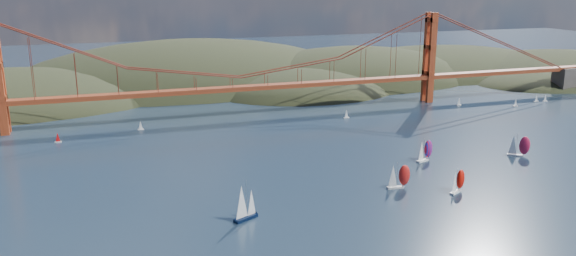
# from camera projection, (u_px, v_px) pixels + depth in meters

# --- Properties ---
(headlands) EXTENTS (725.00, 225.00, 96.00)m
(headlands) POSITION_uv_depth(u_px,v_px,m) (268.00, 98.00, 423.12)
(headlands) COLOR black
(headlands) RESTS_ON ground
(bridge) EXTENTS (552.00, 12.00, 55.00)m
(bridge) POSITION_uv_depth(u_px,v_px,m) (237.00, 59.00, 307.22)
(bridge) COLOR maroon
(bridge) RESTS_ON ground
(sloop_navy) EXTENTS (9.08, 7.20, 13.23)m
(sloop_navy) POSITION_uv_depth(u_px,v_px,m) (245.00, 203.00, 177.52)
(sloop_navy) COLOR black
(sloop_navy) RESTS_ON ground
(racer_0) EXTENTS (8.78, 3.82, 9.96)m
(racer_0) POSITION_uv_depth(u_px,v_px,m) (398.00, 176.00, 204.95)
(racer_0) COLOR silver
(racer_0) RESTS_ON ground
(racer_1) EXTENTS (8.14, 6.07, 9.18)m
(racer_1) POSITION_uv_depth(u_px,v_px,m) (458.00, 181.00, 200.96)
(racer_1) COLOR white
(racer_1) RESTS_ON ground
(racer_2) EXTENTS (8.92, 7.54, 10.30)m
(racer_2) POSITION_uv_depth(u_px,v_px,m) (519.00, 145.00, 242.19)
(racer_2) COLOR white
(racer_2) RESTS_ON ground
(racer_rwb) EXTENTS (8.96, 5.76, 10.01)m
(racer_rwb) POSITION_uv_depth(u_px,v_px,m) (425.00, 150.00, 235.73)
(racer_rwb) COLOR white
(racer_rwb) RESTS_ON ground
(distant_boat_2) EXTENTS (3.00, 2.00, 4.70)m
(distant_boat_2) POSITION_uv_depth(u_px,v_px,m) (58.00, 138.00, 263.24)
(distant_boat_2) COLOR silver
(distant_boat_2) RESTS_ON ground
(distant_boat_3) EXTENTS (3.00, 2.00, 4.70)m
(distant_boat_3) POSITION_uv_depth(u_px,v_px,m) (141.00, 125.00, 285.15)
(distant_boat_3) COLOR silver
(distant_boat_3) RESTS_ON ground
(distant_boat_4) EXTENTS (3.00, 2.00, 4.70)m
(distant_boat_4) POSITION_uv_depth(u_px,v_px,m) (459.00, 101.00, 341.21)
(distant_boat_4) COLOR silver
(distant_boat_4) RESTS_ON ground
(distant_boat_5) EXTENTS (3.00, 2.00, 4.70)m
(distant_boat_5) POSITION_uv_depth(u_px,v_px,m) (516.00, 102.00, 338.18)
(distant_boat_5) COLOR silver
(distant_boat_5) RESTS_ON ground
(distant_boat_6) EXTENTS (3.00, 2.00, 4.70)m
(distant_boat_6) POSITION_uv_depth(u_px,v_px,m) (536.00, 98.00, 351.28)
(distant_boat_6) COLOR silver
(distant_boat_6) RESTS_ON ground
(distant_boat_7) EXTENTS (3.00, 2.00, 4.70)m
(distant_boat_7) POSITION_uv_depth(u_px,v_px,m) (545.00, 98.00, 351.43)
(distant_boat_7) COLOR silver
(distant_boat_7) RESTS_ON ground
(distant_boat_8) EXTENTS (3.00, 2.00, 4.70)m
(distant_boat_8) POSITION_uv_depth(u_px,v_px,m) (346.00, 114.00, 309.43)
(distant_boat_8) COLOR silver
(distant_boat_8) RESTS_ON ground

